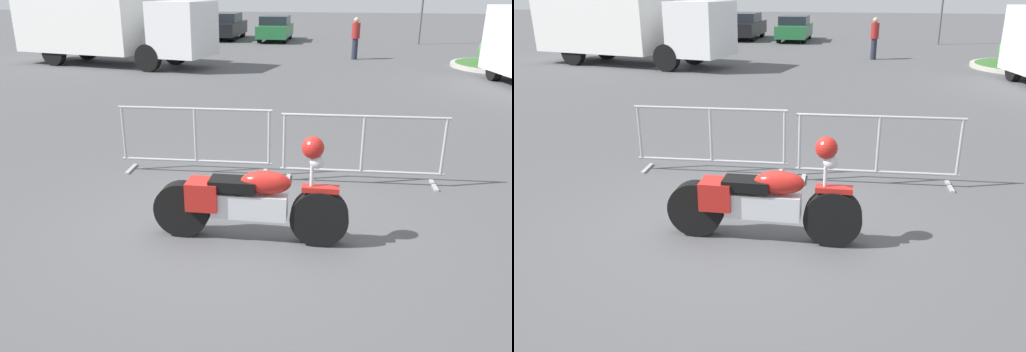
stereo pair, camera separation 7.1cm
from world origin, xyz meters
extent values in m
plane|color=#4C4C4F|center=(0.00, 0.00, 0.00)|extent=(120.00, 120.00, 0.00)
cylinder|color=black|center=(1.06, -0.20, 0.33)|extent=(0.68, 0.21, 0.67)
cylinder|color=black|center=(-0.56, -0.27, 0.33)|extent=(0.68, 0.21, 0.67)
cube|color=silver|center=(0.25, -0.24, 0.44)|extent=(0.89, 0.28, 0.29)
ellipsoid|color=#B21E19|center=(0.44, -0.23, 0.73)|extent=(0.59, 0.29, 0.27)
cube|color=black|center=(0.06, -0.24, 0.69)|extent=(0.55, 0.31, 0.13)
cube|color=#B21E19|center=(-0.29, -0.26, 0.54)|extent=(0.39, 0.35, 0.33)
cube|color=#B21E19|center=(1.06, -0.20, 0.69)|extent=(0.42, 0.16, 0.06)
cylinder|color=silver|center=(0.95, -0.21, 0.83)|extent=(0.04, 0.04, 0.47)
sphere|color=silver|center=(1.01, -0.21, 1.01)|extent=(0.17, 0.17, 0.17)
sphere|color=#B21E19|center=(0.95, -0.21, 1.17)|extent=(0.25, 0.25, 0.25)
cylinder|color=#9EA0A5|center=(-1.05, 1.84, 1.05)|extent=(2.43, 0.23, 0.04)
cylinder|color=#9EA0A5|center=(-1.05, 1.84, 0.20)|extent=(2.43, 0.23, 0.04)
cylinder|color=#9EA0A5|center=(-2.21, 1.75, 0.62)|extent=(0.05, 0.05, 0.85)
cylinder|color=#9EA0A5|center=(-1.05, 1.84, 0.62)|extent=(0.05, 0.05, 0.85)
cylinder|color=#9EA0A5|center=(0.12, 1.93, 0.62)|extent=(0.05, 0.05, 0.85)
cube|color=#9EA0A5|center=(-2.14, 1.76, 0.01)|extent=(0.09, 0.44, 0.03)
cube|color=#9EA0A5|center=(0.05, 1.92, 0.01)|extent=(0.09, 0.44, 0.03)
cylinder|color=#9EA0A5|center=(1.55, 1.84, 1.05)|extent=(2.43, 0.23, 0.04)
cylinder|color=#9EA0A5|center=(1.55, 1.84, 0.20)|extent=(2.43, 0.23, 0.04)
cylinder|color=#9EA0A5|center=(0.38, 1.75, 0.62)|extent=(0.05, 0.05, 0.85)
cylinder|color=#9EA0A5|center=(1.55, 1.84, 0.62)|extent=(0.05, 0.05, 0.85)
cylinder|color=#9EA0A5|center=(2.71, 1.93, 0.62)|extent=(0.05, 0.05, 0.85)
cube|color=#9EA0A5|center=(0.45, 1.76, 0.01)|extent=(0.09, 0.44, 0.03)
cube|color=#9EA0A5|center=(2.64, 1.92, 0.01)|extent=(0.09, 0.44, 0.03)
cube|color=white|center=(-8.98, 13.12, 1.73)|extent=(5.34, 3.18, 2.50)
cube|color=silver|center=(-4.75, 12.34, 1.43)|extent=(2.17, 2.48, 1.90)
cylinder|color=black|center=(-5.49, 13.46, 0.48)|extent=(1.00, 0.45, 0.96)
cylinder|color=black|center=(-5.84, 11.56, 0.48)|extent=(1.00, 0.45, 0.96)
cylinder|color=black|center=(-9.63, 14.23, 0.48)|extent=(1.00, 0.45, 0.96)
cylinder|color=black|center=(-9.99, 12.33, 0.48)|extent=(1.00, 0.45, 0.96)
cylinder|color=black|center=(5.81, 11.93, 0.36)|extent=(0.39, 0.75, 0.72)
cube|color=white|center=(-12.12, 23.80, 0.60)|extent=(1.80, 4.25, 0.69)
cube|color=#1E232B|center=(-12.12, 23.65, 1.19)|extent=(1.62, 2.19, 0.49)
cylinder|color=black|center=(-12.87, 25.13, 0.31)|extent=(0.23, 0.63, 0.63)
cylinder|color=black|center=(-11.43, 25.16, 0.31)|extent=(0.23, 0.63, 0.63)
cylinder|color=black|center=(-12.82, 22.44, 0.31)|extent=(0.23, 0.63, 0.63)
cylinder|color=black|center=(-11.38, 22.47, 0.31)|extent=(0.23, 0.63, 0.63)
cube|color=#284799|center=(-9.12, 23.93, 0.57)|extent=(1.73, 4.08, 0.66)
cube|color=#1E232B|center=(-9.11, 23.79, 1.14)|extent=(1.56, 2.10, 0.47)
cylinder|color=black|center=(-9.84, 25.21, 0.30)|extent=(0.22, 0.61, 0.60)
cylinder|color=black|center=(-8.45, 25.24, 0.30)|extent=(0.22, 0.61, 0.60)
cylinder|color=black|center=(-9.78, 22.62, 0.30)|extent=(0.22, 0.61, 0.60)
cylinder|color=black|center=(-8.40, 22.65, 0.30)|extent=(0.22, 0.61, 0.60)
cube|color=black|center=(-6.11, 23.92, 0.62)|extent=(1.86, 4.39, 0.71)
cube|color=#1E232B|center=(-6.11, 23.76, 1.23)|extent=(1.68, 2.26, 0.51)
cylinder|color=black|center=(-6.88, 25.29, 0.32)|extent=(0.24, 0.65, 0.65)
cylinder|color=black|center=(-5.39, 25.33, 0.32)|extent=(0.24, 0.65, 0.65)
cylinder|color=black|center=(-6.83, 22.51, 0.32)|extent=(0.24, 0.65, 0.65)
cylinder|color=black|center=(-5.34, 22.54, 0.32)|extent=(0.24, 0.65, 0.65)
cube|color=#236B38|center=(-3.10, 23.48, 0.57)|extent=(1.73, 4.07, 0.66)
cube|color=#1E232B|center=(-3.10, 23.33, 1.14)|extent=(1.55, 2.10, 0.47)
cylinder|color=black|center=(-3.82, 24.75, 0.30)|extent=(0.22, 0.61, 0.60)
cylinder|color=black|center=(-2.44, 24.78, 0.30)|extent=(0.22, 0.61, 0.60)
cylinder|color=black|center=(-3.77, 22.17, 0.30)|extent=(0.22, 0.61, 0.60)
cylinder|color=black|center=(-2.39, 22.20, 0.30)|extent=(0.22, 0.61, 0.60)
cylinder|color=#262838|center=(1.36, 16.33, 0.42)|extent=(0.28, 0.28, 0.85)
cylinder|color=maroon|center=(1.36, 16.33, 1.16)|extent=(0.40, 0.40, 0.62)
sphere|color=tan|center=(1.36, 16.33, 1.58)|extent=(0.22, 0.22, 0.22)
cylinder|color=#ADA89E|center=(7.03, 14.93, 0.07)|extent=(4.07, 4.07, 0.14)
cylinder|color=#38662D|center=(7.03, 14.93, 0.15)|extent=(3.75, 3.75, 0.02)
sphere|color=#3D7A38|center=(6.46, 14.76, 0.65)|extent=(1.19, 1.19, 1.19)
sphere|color=#3D7A38|center=(7.03, 14.93, 0.54)|extent=(0.95, 0.95, 0.95)
camera|label=1|loc=(1.32, -5.43, 2.80)|focal=35.00mm
camera|label=2|loc=(1.39, -5.41, 2.80)|focal=35.00mm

